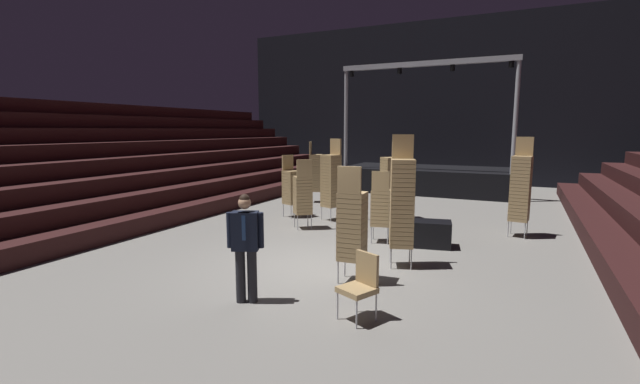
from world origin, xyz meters
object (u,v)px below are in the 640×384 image
object	(u,v)px
chair_stack_mid_centre	(402,202)
chair_stack_rear_left	(303,194)
loose_chair_near_man	(361,282)
man_with_tie	(245,242)
equipment_road_case	(431,234)
stage_riser	(429,178)
chair_stack_front_left	(352,225)
chair_stack_mid_left	(390,181)
chair_stack_front_right	(316,172)
chair_stack_aisle_left	(331,180)
chair_stack_rear_right	(292,186)
chair_stack_mid_right	(521,188)
chair_stack_rear_centre	(381,206)

from	to	relation	value
chair_stack_mid_centre	chair_stack_rear_left	world-z (taller)	chair_stack_mid_centre
loose_chair_near_man	man_with_tie	bearing A→B (deg)	31.24
equipment_road_case	loose_chair_near_man	distance (m)	4.27
stage_riser	man_with_tie	world-z (taller)	stage_riser
chair_stack_front_left	chair_stack_rear_left	bearing A→B (deg)	125.24
man_with_tie	chair_stack_mid_left	bearing A→B (deg)	-116.17
equipment_road_case	chair_stack_front_right	bearing A→B (deg)	139.40
chair_stack_front_right	chair_stack_aisle_left	size ratio (longest dim) A/B	0.93
man_with_tie	chair_stack_mid_centre	distance (m)	3.24
stage_riser	chair_stack_rear_right	xyz separation A→B (m)	(-2.68, -7.34, 0.36)
stage_riser	loose_chair_near_man	distance (m)	13.30
chair_stack_aisle_left	loose_chair_near_man	bearing A→B (deg)	138.00
chair_stack_mid_right	equipment_road_case	size ratio (longest dim) A/B	2.75
chair_stack_mid_right	loose_chair_near_man	xyz separation A→B (m)	(-1.94, -6.13, -0.70)
chair_stack_front_left	chair_stack_rear_centre	distance (m)	2.82
chair_stack_mid_centre	loose_chair_near_man	world-z (taller)	chair_stack_mid_centre
chair_stack_front_right	equipment_road_case	size ratio (longest dim) A/B	2.47
stage_riser	chair_stack_rear_centre	xyz separation A→B (m)	(0.67, -9.06, 0.27)
chair_stack_mid_centre	equipment_road_case	distance (m)	1.99
chair_stack_rear_left	chair_stack_mid_centre	bearing A→B (deg)	-74.07
chair_stack_rear_left	loose_chair_near_man	bearing A→B (deg)	-95.71
man_with_tie	chair_stack_front_left	size ratio (longest dim) A/B	0.83
chair_stack_front_right	equipment_road_case	distance (m)	6.66
stage_riser	equipment_road_case	bearing A→B (deg)	-78.45
chair_stack_front_right	chair_stack_aisle_left	xyz separation A→B (m)	(1.79, -2.64, 0.08)
man_with_tie	chair_stack_aisle_left	xyz separation A→B (m)	(-1.29, 6.11, 0.24)
chair_stack_front_left	chair_stack_mid_centre	size ratio (longest dim) A/B	0.80
man_with_tie	chair_stack_mid_centre	size ratio (longest dim) A/B	0.66
loose_chair_near_man	chair_stack_mid_centre	bearing A→B (deg)	-62.82
chair_stack_mid_centre	loose_chair_near_man	distance (m)	2.66
man_with_tie	loose_chair_near_man	distance (m)	1.85
man_with_tie	chair_stack_rear_centre	world-z (taller)	chair_stack_rear_centre
chair_stack_mid_right	loose_chair_near_man	size ratio (longest dim) A/B	2.62
chair_stack_front_left	chair_stack_mid_right	world-z (taller)	chair_stack_mid_right
chair_stack_rear_right	loose_chair_near_man	distance (m)	7.31
chair_stack_front_right	chair_stack_mid_right	bearing A→B (deg)	50.63
chair_stack_mid_centre	chair_stack_rear_right	distance (m)	5.40
chair_stack_rear_centre	equipment_road_case	size ratio (longest dim) A/B	1.90
chair_stack_rear_left	chair_stack_front_left	bearing A→B (deg)	-92.22
chair_stack_front_left	chair_stack_mid_left	bearing A→B (deg)	95.41
equipment_road_case	chair_stack_mid_centre	bearing A→B (deg)	-98.17
chair_stack_rear_right	chair_stack_aisle_left	xyz separation A→B (m)	(1.28, 0.06, 0.25)
stage_riser	chair_stack_mid_right	distance (m)	7.97
chair_stack_front_left	chair_stack_rear_right	size ratio (longest dim) A/B	1.09
chair_stack_rear_left	loose_chair_near_man	world-z (taller)	chair_stack_rear_left
chair_stack_mid_left	chair_stack_rear_right	size ratio (longest dim) A/B	1.23
chair_stack_rear_right	chair_stack_rear_centre	distance (m)	3.77
chair_stack_mid_right	chair_stack_aisle_left	world-z (taller)	chair_stack_mid_right
chair_stack_mid_centre	equipment_road_case	bearing A→B (deg)	-116.62
chair_stack_rear_right	chair_stack_mid_right	bearing A→B (deg)	115.12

